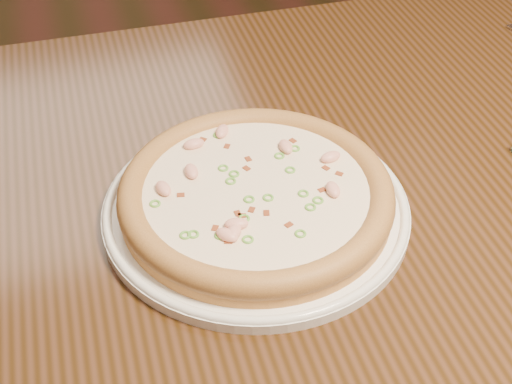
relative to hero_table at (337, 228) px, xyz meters
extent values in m
plane|color=black|center=(-0.29, 0.55, -0.65)|extent=(9.00, 9.00, 0.00)
cube|color=black|center=(0.00, 0.00, 0.08)|extent=(1.20, 0.80, 0.04)
cylinder|color=white|center=(-0.12, -0.05, 0.10)|extent=(0.33, 0.33, 0.01)
torus|color=white|center=(-0.12, -0.05, 0.11)|extent=(0.32, 0.32, 0.01)
cylinder|color=#CB7F40|center=(-0.12, -0.05, 0.12)|extent=(0.29, 0.29, 0.02)
torus|color=#B68340|center=(-0.12, -0.05, 0.13)|extent=(0.29, 0.29, 0.03)
cylinder|color=#F9DBC2|center=(-0.12, -0.05, 0.13)|extent=(0.24, 0.24, 0.00)
ellipsoid|color=#F2B29E|center=(-0.18, -0.01, 0.14)|extent=(0.01, 0.02, 0.01)
ellipsoid|color=#F2B29E|center=(-0.13, 0.05, 0.14)|extent=(0.02, 0.03, 0.01)
ellipsoid|color=#F2B29E|center=(-0.17, 0.04, 0.14)|extent=(0.03, 0.02, 0.01)
ellipsoid|color=#F2B29E|center=(-0.07, 0.01, 0.14)|extent=(0.01, 0.02, 0.01)
ellipsoid|color=#F2B29E|center=(-0.04, -0.08, 0.14)|extent=(0.02, 0.02, 0.01)
ellipsoid|color=#F2B29E|center=(-0.16, -0.11, 0.14)|extent=(0.02, 0.03, 0.01)
ellipsoid|color=#F2B29E|center=(-0.17, -0.11, 0.14)|extent=(0.03, 0.03, 0.01)
ellipsoid|color=#F2B29E|center=(-0.21, -0.03, 0.14)|extent=(0.02, 0.03, 0.01)
ellipsoid|color=#F2B29E|center=(-0.03, -0.02, 0.14)|extent=(0.03, 0.02, 0.01)
ellipsoid|color=#F2B29E|center=(-0.15, -0.10, 0.14)|extent=(0.03, 0.02, 0.01)
cube|color=maroon|center=(-0.06, 0.02, 0.13)|extent=(0.01, 0.01, 0.00)
cube|color=maroon|center=(-0.12, -0.09, 0.13)|extent=(0.01, 0.01, 0.00)
cube|color=maroon|center=(-0.04, -0.07, 0.13)|extent=(0.01, 0.01, 0.00)
cube|color=maroon|center=(-0.11, 0.00, 0.13)|extent=(0.01, 0.01, 0.00)
cube|color=maroon|center=(-0.13, -0.08, 0.13)|extent=(0.01, 0.01, 0.00)
cube|color=maroon|center=(-0.03, -0.05, 0.13)|extent=(0.01, 0.01, 0.00)
cube|color=maroon|center=(-0.13, 0.03, 0.13)|extent=(0.01, 0.01, 0.00)
cube|color=maroon|center=(-0.05, -0.07, 0.13)|extent=(0.01, 0.01, 0.00)
cube|color=maroon|center=(-0.20, -0.04, 0.13)|extent=(0.01, 0.01, 0.00)
cube|color=maroon|center=(-0.15, -0.09, 0.13)|extent=(0.01, 0.01, 0.00)
cube|color=maroon|center=(-0.12, -0.02, 0.13)|extent=(0.01, 0.01, 0.00)
cube|color=maroon|center=(-0.15, -0.08, 0.13)|extent=(0.01, 0.01, 0.00)
cube|color=maroon|center=(-0.16, 0.05, 0.13)|extent=(0.01, 0.01, 0.00)
cube|color=maroon|center=(-0.04, -0.04, 0.13)|extent=(0.01, 0.01, 0.00)
cube|color=maroon|center=(-0.17, -0.12, 0.13)|extent=(0.01, 0.01, 0.00)
cube|color=maroon|center=(-0.10, -0.11, 0.13)|extent=(0.01, 0.01, 0.00)
cube|color=maroon|center=(-0.17, -0.10, 0.13)|extent=(0.01, 0.01, 0.00)
cube|color=maroon|center=(-0.04, -0.08, 0.13)|extent=(0.01, 0.01, 0.00)
torus|color=#5EA539|center=(-0.15, -0.12, 0.13)|extent=(0.01, 0.01, 0.00)
torus|color=#5EA539|center=(-0.06, 0.00, 0.13)|extent=(0.02, 0.02, 0.00)
torus|color=#5EA539|center=(-0.07, 0.01, 0.13)|extent=(0.01, 0.01, 0.00)
torus|color=#5EA539|center=(-0.11, -0.07, 0.13)|extent=(0.02, 0.02, 0.00)
torus|color=#5EA539|center=(-0.14, -0.02, 0.13)|extent=(0.01, 0.01, 0.00)
torus|color=#5EA539|center=(-0.23, -0.05, 0.13)|extent=(0.02, 0.02, 0.00)
torus|color=#5EA539|center=(-0.14, -0.03, 0.13)|extent=(0.01, 0.01, 0.00)
torus|color=#5EA539|center=(-0.10, -0.13, 0.13)|extent=(0.02, 0.02, 0.00)
torus|color=#5EA539|center=(-0.13, -0.07, 0.13)|extent=(0.02, 0.02, 0.00)
torus|color=#5EA539|center=(-0.08, -0.09, 0.13)|extent=(0.02, 0.02, 0.00)
torus|color=#5EA539|center=(-0.15, -0.01, 0.13)|extent=(0.02, 0.02, 0.00)
torus|color=#5EA539|center=(-0.14, -0.09, 0.13)|extent=(0.02, 0.02, 0.00)
torus|color=#5EA539|center=(-0.08, -0.03, 0.13)|extent=(0.01, 0.01, 0.00)
torus|color=#5EA539|center=(-0.08, -0.07, 0.13)|extent=(0.02, 0.02, 0.00)
torus|color=#5EA539|center=(-0.17, -0.11, 0.13)|extent=(0.01, 0.01, 0.00)
torus|color=#5EA539|center=(-0.14, 0.05, 0.13)|extent=(0.02, 0.02, 0.00)
torus|color=#5EA539|center=(-0.06, -0.09, 0.13)|extent=(0.02, 0.02, 0.00)
torus|color=#5EA539|center=(-0.21, -0.10, 0.13)|extent=(0.02, 0.02, 0.00)
torus|color=#5EA539|center=(-0.08, 0.00, 0.13)|extent=(0.02, 0.02, 0.00)
torus|color=#5EA539|center=(-0.20, -0.10, 0.13)|extent=(0.01, 0.01, 0.00)
camera|label=1|loc=(-0.27, -0.59, 0.62)|focal=50.00mm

